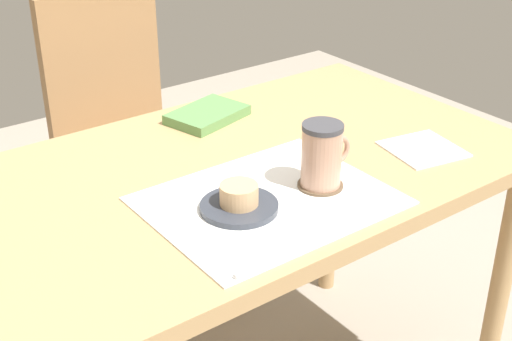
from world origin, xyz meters
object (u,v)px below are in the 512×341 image
object	(u,v)px
pastry_plate	(239,207)
coffee_mug	(322,154)
dining_table	(234,202)
small_book	(207,115)
pastry	(239,195)
wooden_chair	(129,140)

from	to	relation	value
pastry_plate	coffee_mug	size ratio (longest dim) A/B	1.15
dining_table	coffee_mug	xyz separation A→B (m)	(0.09, -0.17, 0.16)
small_book	pastry	bearing A→B (deg)	-130.53
wooden_chair	pastry_plate	size ratio (longest dim) A/B	6.42
wooden_chair	pastry_plate	bearing A→B (deg)	71.33
small_book	pastry_plate	bearing A→B (deg)	-130.53
pastry	coffee_mug	size ratio (longest dim) A/B	0.56
dining_table	pastry	size ratio (longest dim) A/B	17.55
wooden_chair	coffee_mug	distance (m)	0.93
wooden_chair	dining_table	bearing A→B (deg)	75.93
pastry_plate	pastry	world-z (taller)	pastry
wooden_chair	pastry	bearing A→B (deg)	71.33
pastry_plate	coffee_mug	distance (m)	0.19
dining_table	small_book	world-z (taller)	small_book
coffee_mug	small_book	bearing A→B (deg)	89.04
pastry_plate	coffee_mug	xyz separation A→B (m)	(0.18, -0.02, 0.06)
pastry_plate	coffee_mug	bearing A→B (deg)	-6.71
wooden_chair	coffee_mug	size ratio (longest dim) A/B	7.38
dining_table	pastry_plate	world-z (taller)	pastry_plate
wooden_chair	pastry	size ratio (longest dim) A/B	13.11
coffee_mug	pastry_plate	bearing A→B (deg)	173.29
wooden_chair	small_book	size ratio (longest dim) A/B	5.23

